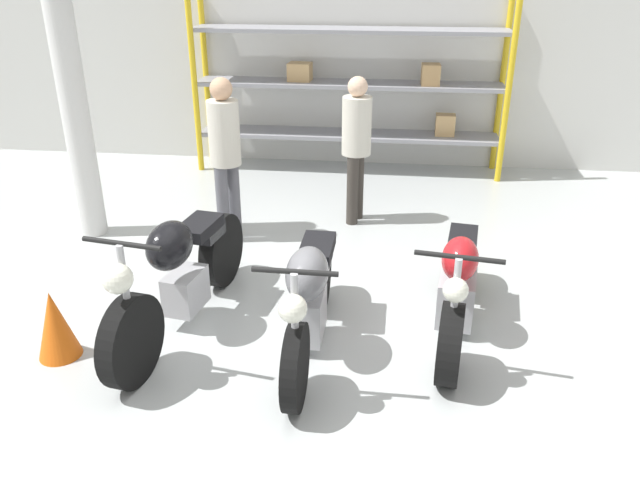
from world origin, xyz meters
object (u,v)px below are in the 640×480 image
object	(u,v)px
motorcycle_red	(457,286)
person_near_rack	(225,147)
traffic_cone	(55,324)
motorcycle_black	(179,274)
shelving_rack	(353,85)
person_browsing	(356,139)
motorcycle_grey	(310,296)

from	to	relation	value
motorcycle_red	person_near_rack	distance (m)	2.80
motorcycle_red	traffic_cone	size ratio (longest dim) A/B	3.59
person_near_rack	motorcycle_black	bearing A→B (deg)	119.67
shelving_rack	person_browsing	size ratio (longest dim) A/B	2.56
motorcycle_grey	traffic_cone	distance (m)	1.93
person_near_rack	person_browsing	bearing A→B (deg)	-126.04
person_browsing	person_near_rack	size ratio (longest dim) A/B	0.95
person_browsing	traffic_cone	world-z (taller)	person_browsing
shelving_rack	motorcycle_red	world-z (taller)	shelving_rack
shelving_rack	person_near_rack	world-z (taller)	shelving_rack
shelving_rack	motorcycle_grey	distance (m)	4.50
shelving_rack	traffic_cone	size ratio (longest dim) A/B	7.61
motorcycle_grey	person_browsing	size ratio (longest dim) A/B	1.20
motorcycle_red	person_browsing	distance (m)	2.44
shelving_rack	person_near_rack	bearing A→B (deg)	-114.33
person_browsing	traffic_cone	xyz separation A→B (m)	(-2.06, -2.90, -0.68)
motorcycle_grey	person_near_rack	size ratio (longest dim) A/B	1.15
person_near_rack	traffic_cone	world-z (taller)	person_near_rack
shelving_rack	motorcycle_black	xyz separation A→B (m)	(-1.07, -4.26, -0.69)
person_browsing	traffic_cone	bearing A→B (deg)	70.66
person_near_rack	motorcycle_red	bearing A→B (deg)	173.51
motorcycle_red	motorcycle_grey	bearing A→B (deg)	-61.93
person_browsing	person_near_rack	bearing A→B (deg)	42.21
motorcycle_grey	motorcycle_red	size ratio (longest dim) A/B	0.99
motorcycle_black	shelving_rack	bearing A→B (deg)	175.29
motorcycle_red	traffic_cone	bearing A→B (deg)	-68.44
motorcycle_red	traffic_cone	xyz separation A→B (m)	(-3.02, -0.72, -0.13)
motorcycle_grey	person_near_rack	xyz separation A→B (m)	(-1.12, 1.95, 0.54)
motorcycle_grey	person_near_rack	world-z (taller)	person_near_rack
motorcycle_black	traffic_cone	distance (m)	0.98
person_near_rack	motorcycle_grey	bearing A→B (deg)	147.78
motorcycle_red	person_browsing	bearing A→B (deg)	-148.13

